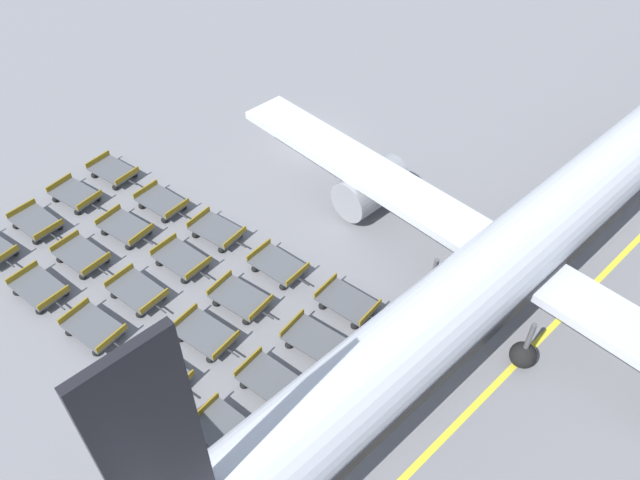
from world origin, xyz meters
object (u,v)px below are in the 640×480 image
baggage_dolly_row_far_col_c (217,231)px  baggage_dolly_row_far_col_d (278,265)px  baggage_dolly_row_mid_a_col_b (82,256)px  baggage_dolly_row_far_col_e (347,302)px  baggage_dolly_row_near_col_c (94,328)px  baggage_dolly_row_near_col_e (227,431)px  baggage_dolly_row_mid_a_col_d (205,334)px  baggage_dolly_row_mid_a_col_a (36,222)px  baggage_dolly_row_near_col_d (158,373)px  baggage_dolly_row_mid_b_col_d (240,298)px  baggage_dolly_row_mid_b_col_b (126,228)px  airplane (530,243)px  baggage_dolly_row_mid_a_col_c (137,291)px  baggage_dolly_row_mid_a_col_e (271,381)px  baggage_dolly_row_mid_b_col_e (315,340)px  baggage_dolly_row_mid_b_col_a (75,195)px  baggage_dolly_row_far_col_a (113,171)px  baggage_dolly_row_mid_b_col_c (181,259)px  baggage_dolly_row_near_col_b (39,288)px  baggage_dolly_row_far_col_b (162,202)px

baggage_dolly_row_far_col_c → baggage_dolly_row_far_col_d: size_ratio=1.01×
baggage_dolly_row_mid_a_col_b → baggage_dolly_row_far_col_e: 14.07m
baggage_dolly_row_near_col_c → baggage_dolly_row_near_col_e: bearing=1.1°
baggage_dolly_row_near_col_c → baggage_dolly_row_mid_a_col_d: (4.30, 3.01, 0.00)m
baggage_dolly_row_near_col_c → baggage_dolly_row_mid_a_col_a: 8.84m
baggage_dolly_row_near_col_d → baggage_dolly_row_mid_a_col_d: (0.04, 2.77, 0.00)m
baggage_dolly_row_near_col_c → baggage_dolly_row_mid_b_col_d: (4.07, 5.58, 0.00)m
baggage_dolly_row_mid_a_col_d → baggage_dolly_row_mid_b_col_b: 8.92m
baggage_dolly_row_mid_b_col_d → baggage_dolly_row_far_col_e: bearing=36.2°
airplane → baggage_dolly_row_near_col_d: 17.82m
baggage_dolly_row_mid_a_col_c → baggage_dolly_row_mid_a_col_a: bearing=-178.3°
baggage_dolly_row_near_col_c → baggage_dolly_row_mid_a_col_c: size_ratio=1.01×
baggage_dolly_row_near_col_d → baggage_dolly_row_mid_a_col_d: same height
baggage_dolly_row_mid_b_col_d → baggage_dolly_row_far_col_c: (-4.35, 2.67, 0.00)m
baggage_dolly_row_mid_a_col_e → baggage_dolly_row_mid_b_col_b: (-12.71, 2.25, 0.00)m
baggage_dolly_row_near_col_c → baggage_dolly_row_mid_b_col_e: (8.49, 5.91, 0.00)m
baggage_dolly_row_mid_a_col_c → baggage_dolly_row_mid_b_col_d: 5.12m
baggage_dolly_row_near_col_e → baggage_dolly_row_far_col_d: (-4.53, 8.23, 0.00)m
baggage_dolly_row_near_col_c → baggage_dolly_row_mid_b_col_a: (-8.81, 5.25, 0.00)m
baggage_dolly_row_mid_a_col_a → baggage_dolly_row_mid_b_col_e: same height
baggage_dolly_row_near_col_d → baggage_dolly_row_far_col_a: same height
baggage_dolly_row_mid_b_col_c → baggage_dolly_row_near_col_b: bearing=-124.5°
baggage_dolly_row_far_col_a → baggage_dolly_row_far_col_e: same height
baggage_dolly_row_mid_a_col_d → baggage_dolly_row_mid_a_col_e: same height
baggage_dolly_row_mid_a_col_b → baggage_dolly_row_far_col_b: bearing=90.3°
baggage_dolly_row_mid_a_col_c → baggage_dolly_row_near_col_d: bearing=-29.3°
baggage_dolly_row_mid_b_col_c → baggage_dolly_row_near_col_c: bearing=-88.4°
baggage_dolly_row_far_col_a → baggage_dolly_row_far_col_d: 12.93m
baggage_dolly_row_near_col_d → baggage_dolly_row_mid_b_col_e: size_ratio=1.00×
baggage_dolly_row_near_col_e → baggage_dolly_row_far_col_c: size_ratio=0.99×
baggage_dolly_row_mid_a_col_a → baggage_dolly_row_far_col_c: size_ratio=0.99×
baggage_dolly_row_near_col_c → baggage_dolly_row_near_col_d: (4.26, 0.23, 0.00)m
baggage_dolly_row_mid_b_col_e → baggage_dolly_row_far_col_c: bearing=165.1°
baggage_dolly_row_near_col_b → baggage_dolly_row_near_col_e: size_ratio=1.00×
baggage_dolly_row_mid_a_col_c → baggage_dolly_row_mid_b_col_c: size_ratio=1.00×
baggage_dolly_row_far_col_a → baggage_dolly_row_far_col_b: same height
baggage_dolly_row_near_col_d → baggage_dolly_row_mid_a_col_c: bearing=150.7°
baggage_dolly_row_near_col_d → baggage_dolly_row_mid_b_col_d: bearing=92.1°
baggage_dolly_row_near_col_c → baggage_dolly_row_far_col_c: bearing=92.0°
baggage_dolly_row_mid_a_col_b → baggage_dolly_row_mid_b_col_e: same height
baggage_dolly_row_mid_a_col_a → baggage_dolly_row_mid_b_col_d: (12.55, 3.10, 0.00)m
airplane → baggage_dolly_row_mid_b_col_e: (-5.62, -8.88, -2.94)m
baggage_dolly_row_far_col_e → baggage_dolly_row_mid_a_col_c: bearing=-145.0°
baggage_dolly_row_mid_b_col_c → baggage_dolly_row_far_col_c: same height
baggage_dolly_row_far_col_d → baggage_dolly_row_far_col_e: (4.24, 0.26, 0.00)m
baggage_dolly_row_near_col_d → baggage_dolly_row_far_col_d: 8.16m
baggage_dolly_row_mid_a_col_a → baggage_dolly_row_far_col_d: (12.51, 5.91, 0.00)m
baggage_dolly_row_near_col_b → baggage_dolly_row_mid_b_col_d: size_ratio=0.99×
baggage_dolly_row_mid_a_col_e → baggage_dolly_row_mid_b_col_c: (-8.54, 2.53, 0.00)m
baggage_dolly_row_near_col_e → baggage_dolly_row_far_col_b: size_ratio=1.00×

